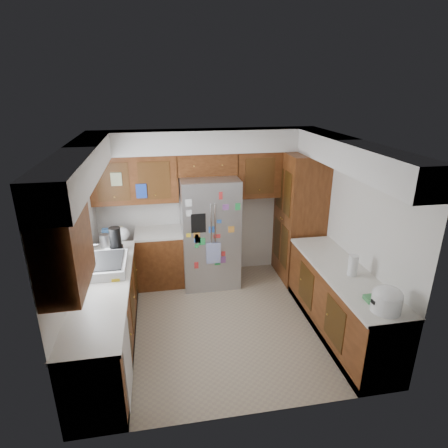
% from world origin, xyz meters
% --- Properties ---
extents(floor, '(3.60, 3.60, 0.00)m').
position_xyz_m(floor, '(0.00, 0.00, 0.00)').
color(floor, gray).
rests_on(floor, ground).
extents(room_shell, '(3.64, 3.24, 2.52)m').
position_xyz_m(room_shell, '(-0.11, 0.36, 1.82)').
color(room_shell, silver).
rests_on(room_shell, ground).
extents(left_counter_run, '(1.36, 3.20, 0.92)m').
position_xyz_m(left_counter_run, '(-1.36, 0.03, 0.43)').
color(left_counter_run, '#48220D').
rests_on(left_counter_run, ground).
extents(right_counter_run, '(0.63, 2.25, 0.92)m').
position_xyz_m(right_counter_run, '(1.50, -0.47, 0.42)').
color(right_counter_run, '#48220D').
rests_on(right_counter_run, ground).
extents(pantry, '(0.60, 0.90, 2.15)m').
position_xyz_m(pantry, '(1.50, 1.15, 1.07)').
color(pantry, '#48220D').
rests_on(pantry, ground).
extents(fridge, '(0.90, 0.79, 1.80)m').
position_xyz_m(fridge, '(-0.00, 1.20, 0.90)').
color(fridge, '#AAAAAF').
rests_on(fridge, ground).
extents(bridge_cabinet, '(0.96, 0.34, 0.35)m').
position_xyz_m(bridge_cabinet, '(0.00, 1.43, 1.98)').
color(bridge_cabinet, '#48220D').
rests_on(bridge_cabinet, fridge).
extents(fridge_top_items, '(0.72, 0.28, 0.27)m').
position_xyz_m(fridge_top_items, '(-0.07, 1.39, 2.27)').
color(fridge_top_items, '#2143A0').
rests_on(fridge_top_items, bridge_cabinet).
extents(sink_assembly, '(0.52, 0.70, 0.37)m').
position_xyz_m(sink_assembly, '(-1.50, 0.10, 0.99)').
color(sink_assembly, silver).
rests_on(sink_assembly, left_counter_run).
extents(left_counter_clutter, '(0.41, 0.84, 0.38)m').
position_xyz_m(left_counter_clutter, '(-1.44, 0.84, 1.05)').
color(left_counter_clutter, black).
rests_on(left_counter_clutter, left_counter_run).
extents(rice_cooker, '(0.32, 0.31, 0.27)m').
position_xyz_m(rice_cooker, '(1.50, -1.38, 1.06)').
color(rice_cooker, white).
rests_on(rice_cooker, right_counter_run).
extents(paper_towel, '(0.12, 0.12, 0.27)m').
position_xyz_m(paper_towel, '(1.54, -0.59, 1.05)').
color(paper_towel, white).
rests_on(paper_towel, right_counter_run).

